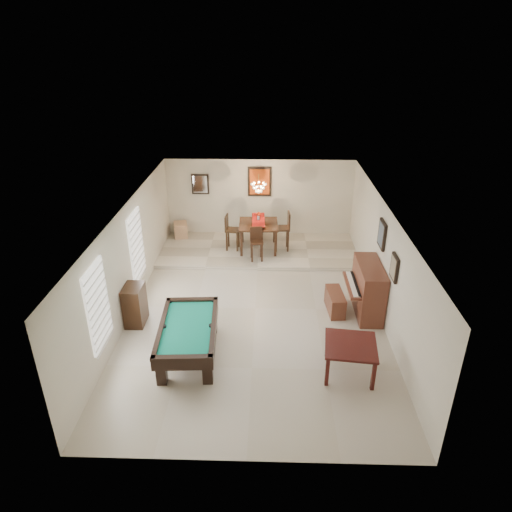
# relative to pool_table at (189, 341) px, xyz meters

# --- Properties ---
(ground_plane) EXTENTS (6.00, 9.00, 0.02)m
(ground_plane) POSITION_rel_pool_table_xyz_m (1.33, 1.86, -0.37)
(ground_plane) COLOR beige
(wall_back) EXTENTS (6.00, 0.04, 2.60)m
(wall_back) POSITION_rel_pool_table_xyz_m (1.33, 6.36, 0.94)
(wall_back) COLOR silver
(wall_back) RESTS_ON ground_plane
(wall_front) EXTENTS (6.00, 0.04, 2.60)m
(wall_front) POSITION_rel_pool_table_xyz_m (1.33, -2.64, 0.94)
(wall_front) COLOR silver
(wall_front) RESTS_ON ground_plane
(wall_left) EXTENTS (0.04, 9.00, 2.60)m
(wall_left) POSITION_rel_pool_table_xyz_m (-1.67, 1.86, 0.94)
(wall_left) COLOR silver
(wall_left) RESTS_ON ground_plane
(wall_right) EXTENTS (0.04, 9.00, 2.60)m
(wall_right) POSITION_rel_pool_table_xyz_m (4.33, 1.86, 0.94)
(wall_right) COLOR silver
(wall_right) RESTS_ON ground_plane
(ceiling) EXTENTS (6.00, 9.00, 0.04)m
(ceiling) POSITION_rel_pool_table_xyz_m (1.33, 1.86, 2.24)
(ceiling) COLOR white
(ceiling) RESTS_ON wall_back
(dining_step) EXTENTS (6.00, 2.50, 0.12)m
(dining_step) POSITION_rel_pool_table_xyz_m (1.33, 5.11, -0.30)
(dining_step) COLOR beige
(dining_step) RESTS_ON ground_plane
(window_left_front) EXTENTS (0.06, 1.00, 1.70)m
(window_left_front) POSITION_rel_pool_table_xyz_m (-1.64, -0.34, 1.04)
(window_left_front) COLOR white
(window_left_front) RESTS_ON wall_left
(window_left_rear) EXTENTS (0.06, 1.00, 1.70)m
(window_left_rear) POSITION_rel_pool_table_xyz_m (-1.64, 2.46, 1.04)
(window_left_rear) COLOR white
(window_left_rear) RESTS_ON wall_left
(pool_table) EXTENTS (1.29, 2.20, 0.71)m
(pool_table) POSITION_rel_pool_table_xyz_m (0.00, 0.00, 0.00)
(pool_table) COLOR black
(pool_table) RESTS_ON ground_plane
(square_table) EXTENTS (1.10, 1.10, 0.69)m
(square_table) POSITION_rel_pool_table_xyz_m (3.27, -0.46, -0.01)
(square_table) COLOR #350F0D
(square_table) RESTS_ON ground_plane
(upright_piano) EXTENTS (0.84, 1.51, 1.26)m
(upright_piano) POSITION_rel_pool_table_xyz_m (3.89, 1.79, 0.27)
(upright_piano) COLOR brown
(upright_piano) RESTS_ON ground_plane
(piano_bench) EXTENTS (0.42, 0.94, 0.51)m
(piano_bench) POSITION_rel_pool_table_xyz_m (3.28, 1.81, -0.10)
(piano_bench) COLOR #5C2D1D
(piano_bench) RESTS_ON ground_plane
(apothecary_chest) EXTENTS (0.43, 0.64, 0.96)m
(apothecary_chest) POSITION_rel_pool_table_xyz_m (-1.43, 1.16, 0.13)
(apothecary_chest) COLOR black
(apothecary_chest) RESTS_ON ground_plane
(dining_table) EXTENTS (1.19, 1.19, 0.96)m
(dining_table) POSITION_rel_pool_table_xyz_m (1.33, 5.09, 0.25)
(dining_table) COLOR black
(dining_table) RESTS_ON dining_step
(flower_vase) EXTENTS (0.16, 0.16, 0.25)m
(flower_vase) POSITION_rel_pool_table_xyz_m (1.33, 5.09, 0.85)
(flower_vase) COLOR #B92D0F
(flower_vase) RESTS_ON dining_table
(dining_chair_south) EXTENTS (0.40, 0.40, 0.97)m
(dining_chair_south) POSITION_rel_pool_table_xyz_m (1.30, 4.34, 0.25)
(dining_chair_south) COLOR black
(dining_chair_south) RESTS_ON dining_step
(dining_chair_north) EXTENTS (0.38, 0.38, 0.96)m
(dining_chair_north) POSITION_rel_pool_table_xyz_m (1.28, 5.83, 0.25)
(dining_chair_north) COLOR black
(dining_chair_north) RESTS_ON dining_step
(dining_chair_west) EXTENTS (0.44, 0.44, 1.09)m
(dining_chair_west) POSITION_rel_pool_table_xyz_m (0.54, 5.07, 0.31)
(dining_chair_west) COLOR black
(dining_chair_west) RESTS_ON dining_step
(dining_chair_east) EXTENTS (0.47, 0.47, 1.21)m
(dining_chair_east) POSITION_rel_pool_table_xyz_m (2.04, 5.08, 0.37)
(dining_chair_east) COLOR black
(dining_chair_east) RESTS_ON dining_step
(corner_bench) EXTENTS (0.52, 0.60, 0.47)m
(corner_bench) POSITION_rel_pool_table_xyz_m (-1.24, 5.97, -0.00)
(corner_bench) COLOR tan
(corner_bench) RESTS_ON dining_step
(chandelier) EXTENTS (0.44, 0.44, 0.60)m
(chandelier) POSITION_rel_pool_table_xyz_m (1.33, 5.06, 1.84)
(chandelier) COLOR #FFE5B2
(chandelier) RESTS_ON ceiling
(back_painting) EXTENTS (0.75, 0.06, 0.95)m
(back_painting) POSITION_rel_pool_table_xyz_m (1.33, 6.32, 1.54)
(back_painting) COLOR #D84C14
(back_painting) RESTS_ON wall_back
(back_mirror) EXTENTS (0.55, 0.06, 0.65)m
(back_mirror) POSITION_rel_pool_table_xyz_m (-0.57, 6.32, 1.44)
(back_mirror) COLOR white
(back_mirror) RESTS_ON wall_back
(right_picture_upper) EXTENTS (0.06, 0.55, 0.65)m
(right_picture_upper) POSITION_rel_pool_table_xyz_m (4.29, 2.16, 1.54)
(right_picture_upper) COLOR slate
(right_picture_upper) RESTS_ON wall_right
(right_picture_lower) EXTENTS (0.06, 0.45, 0.55)m
(right_picture_lower) POSITION_rel_pool_table_xyz_m (4.29, 0.86, 1.34)
(right_picture_lower) COLOR gray
(right_picture_lower) RESTS_ON wall_right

